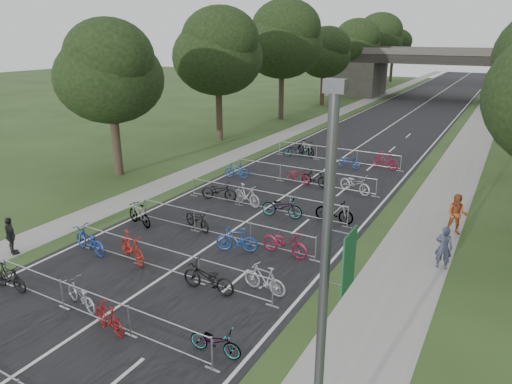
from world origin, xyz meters
The scene contains 46 objects.
road centered at (0.00, 50.00, 0.01)m, with size 11.00×140.00×0.01m, color black.
sidewalk_right centered at (8.00, 50.00, 0.01)m, with size 3.00×140.00×0.01m, color gray.
sidewalk_left centered at (-7.50, 50.00, 0.01)m, with size 2.00×140.00×0.01m, color gray.
lane_markings centered at (0.00, 50.00, 0.00)m, with size 0.12×140.00×0.00m, color silver.
overpass_bridge centered at (0.00, 65.00, 3.53)m, with size 31.00×8.00×7.05m.
lamppost centered at (8.33, 2.00, 4.28)m, with size 0.61×0.65×8.21m.
tree_left_0 centered at (-11.39, 15.93, 6.49)m, with size 6.72×6.72×10.25m.
tree_left_1 centered at (-11.39, 27.93, 7.30)m, with size 7.56×7.56×11.53m.
tree_left_2 centered at (-11.39, 39.93, 8.12)m, with size 8.40×8.40×12.81m.
tree_left_3 centered at (-11.39, 51.93, 6.49)m, with size 6.72×6.72×10.25m.
tree_left_4 centered at (-11.39, 63.93, 7.30)m, with size 7.56×7.56×11.53m.
tree_left_5 centered at (-11.39, 75.93, 8.12)m, with size 8.40×8.40×12.81m.
tree_left_6 centered at (-11.39, 87.93, 6.49)m, with size 6.72×6.72×10.25m.
barrier_row_1 centered at (0.00, 3.60, 0.55)m, with size 9.70×0.08×1.10m.
barrier_row_2 centered at (0.00, 7.20, 0.55)m, with size 9.70×0.08×1.10m.
barrier_row_3 centered at (0.00, 11.00, 0.55)m, with size 9.70×0.08×1.10m.
barrier_row_4 centered at (0.00, 15.00, 0.55)m, with size 9.70×0.08×1.10m.
barrier_row_5 centered at (0.00, 20.00, 0.55)m, with size 9.70×0.08×1.10m.
barrier_row_6 centered at (0.00, 26.00, 0.55)m, with size 9.70×0.08×1.10m.
bike_4 centered at (-4.20, 3.44, 0.52)m, with size 0.49×1.73×1.04m, color black.
bike_5 centered at (-1.04, 3.94, 0.48)m, with size 0.63×1.81×0.95m, color #97969D.
bike_6 centered at (0.79, 3.46, 0.48)m, with size 0.46×1.61×0.97m, color maroon.
bike_7 centered at (4.30, 4.20, 0.44)m, with size 0.58×1.67×0.88m, color #A9ACB1.
bike_8 centered at (-4.07, 6.99, 0.56)m, with size 0.75×2.14×1.13m, color #1B3C96.
bike_9 centered at (-1.92, 7.28, 0.63)m, with size 0.59×2.10×1.26m, color maroon.
bike_10 centered at (2.14, 6.90, 0.56)m, with size 0.74×2.13×1.12m, color black.
bike_11 centered at (3.93, 7.86, 0.54)m, with size 0.51×1.79×1.08m, color #B3B4BB.
bike_12 centered at (-4.30, 10.26, 0.56)m, with size 0.53×1.86×1.12m, color #A9ACB1.
bike_13 centered at (-1.57, 11.27, 0.50)m, with size 0.67×1.91×1.00m, color black.
bike_14 centered at (1.33, 10.17, 0.55)m, with size 0.52×1.83×1.10m, color #1B4498.
bike_15 centered at (3.25, 10.91, 0.56)m, with size 0.75×2.14×1.12m, color maroon.
bike_16 centered at (-2.92, 15.12, 0.55)m, with size 0.72×2.08×1.09m, color black.
bike_17 centered at (-1.16, 15.19, 0.59)m, with size 0.55×1.95×1.17m, color #A9A8AF.
bike_18 centered at (1.28, 14.60, 0.56)m, with size 0.74×2.12×1.11m, color #A9ACB1.
bike_19 centered at (3.84, 15.23, 0.59)m, with size 0.56×1.97×1.19m, color #A9ACB1.
bike_20 centered at (-4.30, 19.20, 0.50)m, with size 0.47×1.66×1.00m, color navy.
bike_21 centered at (-0.40, 20.20, 0.49)m, with size 0.65×1.85×0.97m, color maroon.
bike_22 centered at (0.81, 20.02, 0.56)m, with size 0.53×1.86×1.12m, color black.
bike_23 centered at (3.32, 20.09, 0.57)m, with size 0.75×2.16×1.13m, color #ADAEB5.
bike_24 centered at (-3.27, 26.12, 0.50)m, with size 0.67×1.91×1.00m, color #A9ACB1.
bike_25 centered at (-2.67, 26.62, 0.59)m, with size 0.56×1.97×1.18m, color #A9ACB1.
bike_26 centered at (1.29, 25.07, 0.46)m, with size 0.61×1.75×0.92m, color #1B3C99.
bike_27 centered at (3.54, 26.10, 0.61)m, with size 0.57×2.02×1.21m, color maroon.
pedestrian_a centered at (9.20, 12.95, 0.89)m, with size 0.65×0.43×1.79m, color #393C55.
pedestrian_b centered at (9.20, 16.79, 0.96)m, with size 0.93×0.72×1.91m, color #9E4722.
pedestrian_c centered at (-6.80, 5.28, 0.83)m, with size 0.98×0.41×1.67m, color #252528.
Camera 1 is at (10.77, -4.82, 8.86)m, focal length 32.00 mm.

